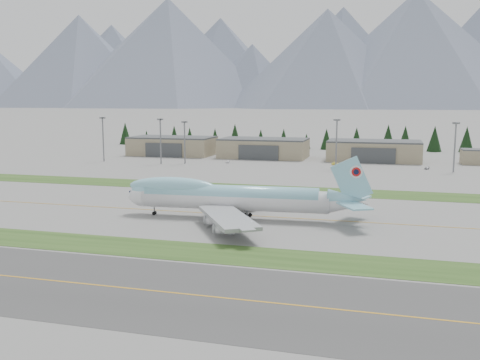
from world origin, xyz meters
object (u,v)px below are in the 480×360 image
(boeing_747_freighter, at_px, (231,197))
(service_vehicle_c, at_px, (427,169))
(service_vehicle_b, at_px, (335,165))
(hangar_right, at_px, (374,151))
(service_vehicle_a, at_px, (228,163))
(hangar_center, at_px, (264,148))
(hangar_left, at_px, (172,146))

(boeing_747_freighter, xyz_separation_m, service_vehicle_c, (58.86, 124.89, -5.89))
(boeing_747_freighter, relative_size, service_vehicle_b, 16.74)
(hangar_right, bearing_deg, service_vehicle_a, -157.47)
(service_vehicle_b, xyz_separation_m, service_vehicle_c, (42.79, -5.39, 0.00))
(hangar_right, height_order, service_vehicle_b, hangar_right)
(hangar_center, bearing_deg, service_vehicle_c, -19.19)
(hangar_center, relative_size, hangar_right, 1.00)
(boeing_747_freighter, distance_m, hangar_center, 156.64)
(service_vehicle_a, relative_size, service_vehicle_c, 0.79)
(hangar_right, bearing_deg, service_vehicle_c, -49.85)
(hangar_left, relative_size, service_vehicle_b, 11.86)
(boeing_747_freighter, xyz_separation_m, hangar_center, (-26.08, 154.46, -0.50))
(hangar_right, relative_size, service_vehicle_b, 11.86)
(hangar_right, height_order, service_vehicle_c, hangar_right)
(boeing_747_freighter, bearing_deg, hangar_left, 114.22)
(boeing_747_freighter, xyz_separation_m, service_vehicle_b, (16.06, 130.28, -5.89))
(hangar_left, distance_m, hangar_center, 55.00)
(service_vehicle_a, bearing_deg, service_vehicle_b, 2.97)
(hangar_center, relative_size, service_vehicle_a, 13.60)
(boeing_747_freighter, bearing_deg, hangar_center, 96.10)
(service_vehicle_a, height_order, service_vehicle_b, service_vehicle_b)
(boeing_747_freighter, height_order, hangar_left, boeing_747_freighter)
(hangar_left, xyz_separation_m, hangar_center, (55.00, 0.00, 0.00))
(hangar_center, height_order, service_vehicle_c, hangar_center)
(hangar_left, bearing_deg, hangar_right, 0.00)
(boeing_747_freighter, bearing_deg, service_vehicle_a, 103.60)
(boeing_747_freighter, xyz_separation_m, hangar_left, (-81.08, 154.46, -0.50))
(hangar_left, relative_size, hangar_right, 1.00)
(hangar_right, bearing_deg, hangar_center, 180.00)
(hangar_left, bearing_deg, service_vehicle_b, -13.98)
(boeing_747_freighter, relative_size, hangar_right, 1.41)
(hangar_left, xyz_separation_m, service_vehicle_a, (42.81, -29.94, -5.39))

